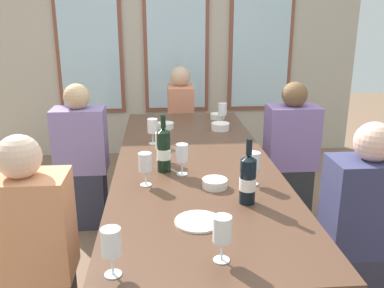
{
  "coord_description": "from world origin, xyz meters",
  "views": [
    {
      "loc": [
        -0.2,
        -2.38,
        1.59
      ],
      "look_at": [
        0.0,
        0.18,
        0.79
      ],
      "focal_mm": 39.37,
      "sensor_mm": 36.0,
      "label": 1
    }
  ],
  "objects_px": {
    "wine_glass_7": "(111,243)",
    "seated_person_0": "(82,161)",
    "wine_glass_6": "(253,163)",
    "seated_person_1": "(290,157)",
    "wine_glass_4": "(161,141)",
    "tasting_bowl_2": "(217,116)",
    "wine_glass_1": "(145,164)",
    "white_plate_0": "(198,221)",
    "wine_bottle_1": "(248,179)",
    "wine_glass_3": "(182,154)",
    "wine_bottle_0": "(164,150)",
    "wine_glass_5": "(222,231)",
    "tasting_bowl_1": "(215,183)",
    "tasting_bowl_3": "(220,126)",
    "seated_person_4": "(181,127)",
    "seated_person_2": "(32,259)",
    "seated_person_3": "(362,235)",
    "tasting_bowl_0": "(165,125)",
    "wine_glass_2": "(153,126)"
  },
  "relations": [
    {
      "from": "wine_glass_7",
      "to": "seated_person_0",
      "type": "height_order",
      "value": "seated_person_0"
    },
    {
      "from": "wine_glass_3",
      "to": "seated_person_0",
      "type": "xyz_separation_m",
      "value": [
        -0.71,
        0.88,
        -0.33
      ]
    },
    {
      "from": "tasting_bowl_1",
      "to": "tasting_bowl_3",
      "type": "distance_m",
      "value": 1.11
    },
    {
      "from": "white_plate_0",
      "to": "wine_bottle_1",
      "type": "relative_size",
      "value": 0.64
    },
    {
      "from": "wine_glass_5",
      "to": "wine_glass_4",
      "type": "bearing_deg",
      "value": 100.65
    },
    {
      "from": "wine_glass_3",
      "to": "seated_person_2",
      "type": "bearing_deg",
      "value": -147.77
    },
    {
      "from": "wine_glass_2",
      "to": "wine_glass_3",
      "type": "xyz_separation_m",
      "value": [
        0.16,
        -0.58,
        -0.0
      ]
    },
    {
      "from": "tasting_bowl_1",
      "to": "seated_person_3",
      "type": "height_order",
      "value": "seated_person_3"
    },
    {
      "from": "wine_glass_7",
      "to": "tasting_bowl_1",
      "type": "bearing_deg",
      "value": 58.35
    },
    {
      "from": "wine_glass_7",
      "to": "seated_person_4",
      "type": "distance_m",
      "value": 2.78
    },
    {
      "from": "wine_glass_6",
      "to": "seated_person_3",
      "type": "bearing_deg",
      "value": -20.06
    },
    {
      "from": "seated_person_2",
      "to": "seated_person_4",
      "type": "bearing_deg",
      "value": 70.71
    },
    {
      "from": "wine_glass_7",
      "to": "wine_glass_4",
      "type": "bearing_deg",
      "value": 81.39
    },
    {
      "from": "wine_bottle_1",
      "to": "seated_person_2",
      "type": "relative_size",
      "value": 0.28
    },
    {
      "from": "tasting_bowl_3",
      "to": "seated_person_2",
      "type": "distance_m",
      "value": 1.72
    },
    {
      "from": "wine_glass_4",
      "to": "seated_person_2",
      "type": "bearing_deg",
      "value": -131.05
    },
    {
      "from": "seated_person_3",
      "to": "seated_person_2",
      "type": "bearing_deg",
      "value": -176.88
    },
    {
      "from": "wine_bottle_0",
      "to": "wine_bottle_1",
      "type": "xyz_separation_m",
      "value": [
        0.38,
        -0.45,
        -0.01
      ]
    },
    {
      "from": "wine_glass_6",
      "to": "seated_person_1",
      "type": "xyz_separation_m",
      "value": [
        0.52,
        1.0,
        -0.33
      ]
    },
    {
      "from": "tasting_bowl_2",
      "to": "white_plate_0",
      "type": "bearing_deg",
      "value": -100.36
    },
    {
      "from": "seated_person_0",
      "to": "seated_person_3",
      "type": "height_order",
      "value": "same"
    },
    {
      "from": "tasting_bowl_2",
      "to": "wine_glass_1",
      "type": "height_order",
      "value": "wine_glass_1"
    },
    {
      "from": "wine_glass_1",
      "to": "seated_person_0",
      "type": "bearing_deg",
      "value": 116.77
    },
    {
      "from": "seated_person_4",
      "to": "wine_glass_3",
      "type": "bearing_deg",
      "value": -92.72
    },
    {
      "from": "wine_glass_3",
      "to": "seated_person_0",
      "type": "relative_size",
      "value": 0.16
    },
    {
      "from": "wine_bottle_1",
      "to": "tasting_bowl_3",
      "type": "xyz_separation_m",
      "value": [
        0.06,
        1.28,
        -0.09
      ]
    },
    {
      "from": "seated_person_1",
      "to": "seated_person_3",
      "type": "relative_size",
      "value": 1.0
    },
    {
      "from": "wine_glass_7",
      "to": "seated_person_0",
      "type": "distance_m",
      "value": 1.87
    },
    {
      "from": "tasting_bowl_0",
      "to": "seated_person_3",
      "type": "xyz_separation_m",
      "value": [
        0.95,
        -1.34,
        -0.24
      ]
    },
    {
      "from": "wine_glass_2",
      "to": "wine_bottle_0",
      "type": "bearing_deg",
      "value": -82.63
    },
    {
      "from": "tasting_bowl_2",
      "to": "wine_glass_5",
      "type": "distance_m",
      "value": 2.13
    },
    {
      "from": "seated_person_1",
      "to": "seated_person_2",
      "type": "distance_m",
      "value": 2.04
    },
    {
      "from": "seated_person_1",
      "to": "seated_person_4",
      "type": "xyz_separation_m",
      "value": [
        -0.79,
        0.99,
        0.0
      ]
    },
    {
      "from": "seated_person_1",
      "to": "wine_bottle_0",
      "type": "bearing_deg",
      "value": -141.67
    },
    {
      "from": "tasting_bowl_2",
      "to": "seated_person_4",
      "type": "height_order",
      "value": "seated_person_4"
    },
    {
      "from": "white_plate_0",
      "to": "wine_glass_5",
      "type": "relative_size",
      "value": 1.15
    },
    {
      "from": "seated_person_4",
      "to": "wine_glass_1",
      "type": "bearing_deg",
      "value": -98.17
    },
    {
      "from": "wine_glass_2",
      "to": "tasting_bowl_0",
      "type": "bearing_deg",
      "value": 77.05
    },
    {
      "from": "wine_glass_1",
      "to": "seated_person_4",
      "type": "relative_size",
      "value": 0.16
    },
    {
      "from": "tasting_bowl_2",
      "to": "seated_person_2",
      "type": "relative_size",
      "value": 0.11
    },
    {
      "from": "wine_bottle_0",
      "to": "wine_glass_5",
      "type": "distance_m",
      "value": 0.94
    },
    {
      "from": "wine_glass_2",
      "to": "seated_person_1",
      "type": "distance_m",
      "value": 1.13
    },
    {
      "from": "tasting_bowl_3",
      "to": "wine_glass_4",
      "type": "xyz_separation_m",
      "value": [
        -0.45,
        -0.66,
        0.09
      ]
    },
    {
      "from": "tasting_bowl_1",
      "to": "tasting_bowl_2",
      "type": "relative_size",
      "value": 1.06
    },
    {
      "from": "tasting_bowl_0",
      "to": "seated_person_3",
      "type": "bearing_deg",
      "value": -54.56
    },
    {
      "from": "white_plate_0",
      "to": "tasting_bowl_3",
      "type": "relative_size",
      "value": 1.45
    },
    {
      "from": "white_plate_0",
      "to": "wine_glass_3",
      "type": "relative_size",
      "value": 1.15
    },
    {
      "from": "wine_glass_6",
      "to": "seated_person_1",
      "type": "distance_m",
      "value": 1.18
    },
    {
      "from": "wine_bottle_1",
      "to": "wine_glass_6",
      "type": "bearing_deg",
      "value": 70.98
    },
    {
      "from": "wine_glass_3",
      "to": "white_plate_0",
      "type": "bearing_deg",
      "value": -86.22
    }
  ]
}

